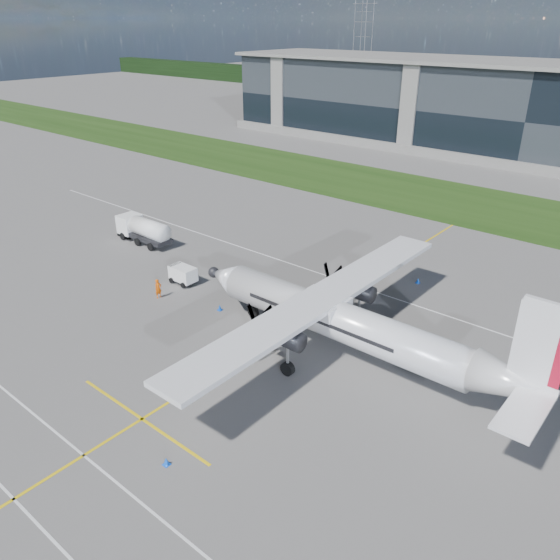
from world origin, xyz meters
The scene contains 13 objects.
ground centered at (0.00, 40.00, 0.00)m, with size 400.00×400.00×0.00m, color #5A5855.
grass_strip centered at (0.00, 48.00, 0.02)m, with size 400.00×18.00×0.04m, color #1C380F.
terminal_building centered at (0.00, 80.00, 7.50)m, with size 120.00×20.00×15.00m, color black.
pylon_west centered at (-80.00, 150.00, 15.00)m, with size 9.00×4.60×30.00m, color gray, non-canonical shape.
yellow_taxiway_centerline centered at (3.00, 10.00, 0.01)m, with size 0.20×70.00×0.01m, color yellow.
turboprop_aircraft centered at (8.99, 7.71, 4.34)m, with size 27.92×28.95×8.69m, color white, non-canonical shape.
fuel_tanker_truck centered at (-20.94, 12.30, 1.39)m, with size 7.41×2.41×2.78m, color white, non-canonical shape.
baggage_tug centered at (-9.53, 8.28, 0.81)m, with size 2.69×1.61×1.61m, color white, non-canonical shape.
ground_crew_person centered at (-8.94, 4.95, 0.99)m, with size 0.81×0.58×1.99m, color #F25907.
safety_cone_stbdwing centered at (7.12, 22.08, 0.25)m, with size 0.36×0.36×0.50m, color blue.
safety_cone_tail centered at (21.35, 7.33, 0.25)m, with size 0.36×0.36×0.50m, color blue.
safety_cone_portwing centered at (7.11, -7.48, 0.25)m, with size 0.36×0.36×0.50m, color blue.
safety_cone_nose_port centered at (-3.20, 6.74, 0.25)m, with size 0.36×0.36×0.50m, color blue.
Camera 1 is at (26.30, -20.79, 22.05)m, focal length 35.00 mm.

